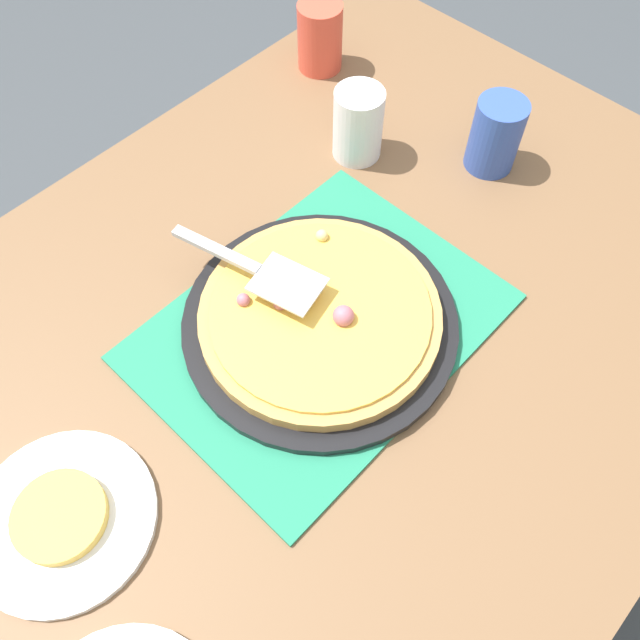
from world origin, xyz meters
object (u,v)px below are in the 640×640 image
object	(u,v)px
served_slice_right	(60,516)
cup_corner	(496,135)
cup_far	(320,37)
pizza_pan	(320,323)
pizza	(320,315)
pizza_server	(257,269)
plate_far_right	(63,519)
cup_near	(358,124)

from	to	relation	value
served_slice_right	cup_corner	world-z (taller)	cup_corner
cup_far	pizza_pan	bearing A→B (deg)	-136.57
pizza	served_slice_right	world-z (taller)	pizza
cup_corner	pizza_server	distance (m)	0.45
plate_far_right	cup_corner	distance (m)	0.83
pizza_pan	pizza	distance (m)	0.02
cup_corner	pizza_server	world-z (taller)	cup_corner
pizza_pan	plate_far_right	world-z (taller)	pizza_pan
served_slice_right	cup_near	bearing A→B (deg)	12.77
pizza_server	pizza	bearing A→B (deg)	-76.58
served_slice_right	cup_far	world-z (taller)	cup_far
pizza_pan	cup_corner	xyz separation A→B (m)	(0.42, 0.02, 0.05)
pizza_server	pizza_pan	bearing A→B (deg)	-76.71
served_slice_right	pizza_server	size ratio (longest dim) A/B	0.47
served_slice_right	cup_near	world-z (taller)	cup_near
cup_corner	pizza_server	xyz separation A→B (m)	(-0.44, 0.08, 0.01)
pizza	served_slice_right	size ratio (longest dim) A/B	3.00
cup_near	cup_far	distance (m)	0.23
pizza	cup_near	xyz separation A→B (m)	(0.29, 0.19, 0.03)
plate_far_right	cup_near	distance (m)	0.71
plate_far_right	pizza	bearing A→B (deg)	-4.99
pizza	pizza_pan	bearing A→B (deg)	-104.99
cup_near	cup_far	world-z (taller)	same
cup_far	served_slice_right	bearing A→B (deg)	-156.41
pizza_pan	pizza	size ratio (longest dim) A/B	1.15
pizza_pan	pizza_server	world-z (taller)	pizza_server
cup_near	cup_corner	size ratio (longest dim) A/B	1.00
cup_far	pizza_server	xyz separation A→B (m)	(-0.44, -0.30, 0.01)
pizza_pan	cup_corner	distance (m)	0.42
pizza_server	cup_corner	bearing A→B (deg)	-9.82
cup_far	cup_corner	bearing A→B (deg)	-88.69
served_slice_right	cup_near	xyz separation A→B (m)	(0.69, 0.16, 0.04)
pizza_pan	cup_corner	world-z (taller)	cup_corner
cup_corner	pizza_server	size ratio (longest dim) A/B	0.51
plate_far_right	cup_far	bearing A→B (deg)	23.59
pizza_server	plate_far_right	bearing A→B (deg)	-171.05
pizza	plate_far_right	bearing A→B (deg)	175.01
cup_far	cup_corner	xyz separation A→B (m)	(0.01, -0.37, 0.00)
pizza	served_slice_right	distance (m)	0.40
plate_far_right	pizza_server	world-z (taller)	pizza_server
pizza_pan	pizza	world-z (taller)	pizza
served_slice_right	cup_corner	distance (m)	0.82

